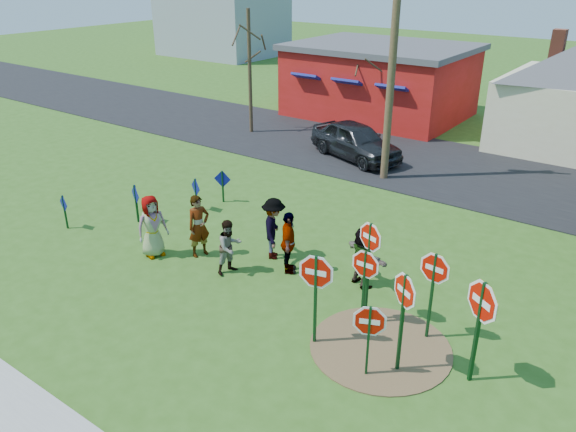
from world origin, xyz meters
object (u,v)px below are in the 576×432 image
object	(u,v)px
stop_sign_a	(316,280)
stop_sign_d	(434,275)
person_b	(199,226)
utility_pole	(393,50)
person_a	(152,226)
stop_sign_b	(370,247)
stop_sign_c	(404,301)
suv	(356,141)

from	to	relation	value
stop_sign_a	stop_sign_d	bearing A→B (deg)	25.35
person_b	utility_pole	world-z (taller)	utility_pole
person_a	stop_sign_b	bearing A→B (deg)	-67.36
stop_sign_a	person_b	size ratio (longest dim) A/B	1.26
utility_pole	stop_sign_d	bearing A→B (deg)	-57.55
person_a	utility_pole	size ratio (longest dim) A/B	0.20
stop_sign_c	utility_pole	xyz separation A→B (m)	(-5.60, 10.32, 3.29)
person_a	person_b	bearing A→B (deg)	-37.32
stop_sign_d	stop_sign_b	bearing A→B (deg)	-164.59
person_a	suv	distance (m)	11.33
suv	utility_pole	xyz separation A→B (m)	(2.18, -1.48, 4.19)
stop_sign_a	stop_sign_c	distance (m)	1.98
stop_sign_b	stop_sign_c	world-z (taller)	stop_sign_b
stop_sign_a	stop_sign_b	size ratio (longest dim) A/B	0.88
person_a	suv	size ratio (longest dim) A/B	0.41
utility_pole	person_b	bearing A→B (deg)	-99.02
suv	utility_pole	size ratio (longest dim) A/B	0.49
stop_sign_b	stop_sign_c	bearing A→B (deg)	-21.42
stop_sign_b	person_b	distance (m)	5.68
stop_sign_a	stop_sign_b	world-z (taller)	stop_sign_b
stop_sign_a	person_b	distance (m)	5.34
stop_sign_a	person_a	xyz separation A→B (m)	(-6.17, 0.72, -0.70)
suv	person_a	bearing A→B (deg)	-161.74
stop_sign_d	suv	size ratio (longest dim) A/B	0.50
suv	utility_pole	distance (m)	4.95
person_a	utility_pole	distance (m)	10.95
stop_sign_a	suv	xyz separation A→B (m)	(-5.82, 12.05, -0.81)
stop_sign_a	stop_sign_c	size ratio (longest dim) A/B	0.96
person_a	utility_pole	world-z (taller)	utility_pole
person_a	stop_sign_d	bearing A→B (deg)	-66.91
stop_sign_d	person_b	bearing A→B (deg)	-172.07
stop_sign_a	stop_sign_c	world-z (taller)	stop_sign_c
stop_sign_c	person_b	distance (m)	7.20
stop_sign_c	suv	world-z (taller)	stop_sign_c
utility_pole	person_a	bearing A→B (deg)	-104.45
suv	stop_sign_b	bearing A→B (deg)	-129.08
stop_sign_d	person_b	size ratio (longest dim) A/B	1.23
person_b	suv	xyz separation A→B (m)	(-0.75, 10.52, -0.11)
stop_sign_a	person_b	world-z (taller)	stop_sign_a
stop_sign_c	utility_pole	distance (m)	12.20
stop_sign_b	stop_sign_d	bearing A→B (deg)	27.14
stop_sign_c	person_b	xyz separation A→B (m)	(-7.03, 1.29, -0.78)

